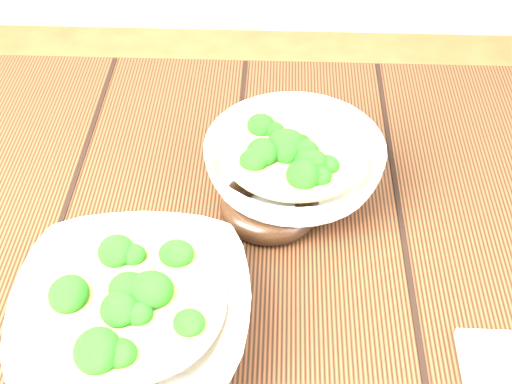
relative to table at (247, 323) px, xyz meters
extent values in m
cube|color=#371E0F|center=(0.00, 0.00, 0.10)|extent=(1.20, 0.80, 0.04)
imported|color=silver|center=(-0.11, -0.10, 0.15)|extent=(0.25, 0.25, 0.06)
cylinder|color=#A38149|center=(-0.11, -0.10, 0.17)|extent=(0.19, 0.19, 0.00)
ellipsoid|color=#236F18|center=(-0.08, -0.09, 0.17)|extent=(0.04, 0.03, 0.03)
ellipsoid|color=#236F18|center=(-0.09, -0.07, 0.17)|extent=(0.04, 0.03, 0.03)
ellipsoid|color=#236F18|center=(-0.12, -0.05, 0.17)|extent=(0.04, 0.03, 0.03)
ellipsoid|color=#236F18|center=(-0.13, -0.09, 0.17)|extent=(0.04, 0.03, 0.03)
ellipsoid|color=#236F18|center=(-0.15, -0.11, 0.17)|extent=(0.04, 0.03, 0.03)
ellipsoid|color=#236F18|center=(-0.13, -0.15, 0.17)|extent=(0.04, 0.03, 0.03)
ellipsoid|color=#236F18|center=(-0.10, -0.13, 0.17)|extent=(0.04, 0.03, 0.03)
ellipsoid|color=#236F18|center=(-0.06, -0.12, 0.17)|extent=(0.04, 0.03, 0.03)
imported|color=silver|center=(0.05, 0.12, 0.15)|extent=(0.24, 0.24, 0.07)
cylinder|color=#A38149|center=(0.05, 0.12, 0.18)|extent=(0.17, 0.17, 0.00)
ellipsoid|color=#236F18|center=(0.07, 0.13, 0.18)|extent=(0.04, 0.04, 0.03)
ellipsoid|color=#236F18|center=(0.07, 0.15, 0.18)|extent=(0.04, 0.04, 0.03)
ellipsoid|color=#236F18|center=(0.04, 0.17, 0.18)|extent=(0.04, 0.04, 0.03)
ellipsoid|color=#236F18|center=(0.03, 0.13, 0.18)|extent=(0.04, 0.04, 0.03)
ellipsoid|color=#236F18|center=(0.01, 0.11, 0.18)|extent=(0.04, 0.04, 0.03)
ellipsoid|color=#236F18|center=(0.03, 0.07, 0.18)|extent=(0.04, 0.04, 0.03)
ellipsoid|color=#236F18|center=(0.06, 0.09, 0.18)|extent=(0.04, 0.04, 0.03)
ellipsoid|color=#236F18|center=(0.09, 0.10, 0.18)|extent=(0.04, 0.04, 0.03)
torus|color=black|center=(0.02, 0.07, 0.13)|extent=(0.15, 0.15, 0.03)
camera|label=1|loc=(0.03, -0.52, 0.72)|focal=50.00mm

